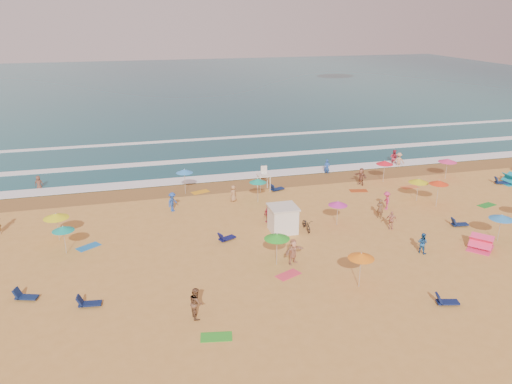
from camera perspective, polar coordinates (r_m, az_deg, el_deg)
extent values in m
plane|color=gold|center=(39.90, 5.55, -4.57)|extent=(220.00, 220.00, 0.00)
cube|color=#0C4756|center=(119.82, -8.55, 11.80)|extent=(220.00, 140.00, 0.18)
plane|color=olive|center=(50.96, 0.76, 1.06)|extent=(220.00, 220.00, 0.00)
cube|color=white|center=(53.22, 0.05, 2.00)|extent=(200.00, 2.20, 0.05)
cube|color=white|center=(59.73, -1.66, 4.00)|extent=(200.00, 1.60, 0.05)
cube|color=white|center=(69.19, -3.55, 6.19)|extent=(200.00, 1.20, 0.05)
cube|color=white|center=(39.53, 3.09, -3.16)|extent=(2.00, 2.00, 2.00)
cube|color=silver|center=(39.13, 3.11, -1.73)|extent=(2.20, 2.20, 0.12)
imported|color=black|center=(40.06, 5.80, -3.73)|extent=(0.68, 1.82, 0.95)
cone|color=#139E8B|center=(38.07, -21.19, -3.90)|extent=(1.56, 1.56, 0.35)
cone|color=#338BE5|center=(47.66, -8.19, 2.39)|extent=(1.59, 1.59, 0.35)
cone|color=orange|center=(31.89, 11.94, -7.13)|extent=(1.66, 1.66, 0.35)
cone|color=red|center=(46.90, 20.19, 1.06)|extent=(1.68, 1.68, 0.35)
cone|color=yellow|center=(40.43, -21.90, -2.54)|extent=(1.88, 1.88, 0.35)
cone|color=#13A081|center=(45.16, 0.22, 1.31)|extent=(1.57, 1.57, 0.35)
cone|color=green|center=(33.90, 2.42, -5.09)|extent=(1.76, 1.76, 0.35)
cone|color=#F1357A|center=(55.34, 21.05, 3.39)|extent=(1.87, 1.87, 0.35)
cone|color=yellow|center=(47.78, 18.10, 1.24)|extent=(1.80, 1.80, 0.35)
cone|color=#CD2D9F|center=(40.78, 9.35, -1.27)|extent=(1.55, 1.55, 0.35)
cone|color=#2E83D0|center=(41.65, 26.26, -2.56)|extent=(1.78, 1.78, 0.35)
cone|color=red|center=(52.37, 14.50, 3.29)|extent=(1.71, 1.71, 0.35)
cube|color=#0F204D|center=(33.89, -24.71, -10.86)|extent=(1.41, 0.94, 0.34)
cube|color=#0E1B47|center=(31.86, -18.42, -12.01)|extent=(1.36, 0.71, 0.34)
cube|color=#101350|center=(38.34, -3.30, -5.29)|extent=(1.42, 1.05, 0.34)
cube|color=#0E1A4A|center=(32.52, 21.06, -11.66)|extent=(1.40, 0.85, 0.34)
cube|color=#0F1F4D|center=(43.96, 22.27, -3.43)|extent=(1.36, 0.73, 0.34)
cube|color=#0F204D|center=(56.37, 26.28, 0.99)|extent=(1.41, 0.94, 0.34)
cube|color=#0F1E4C|center=(48.75, 2.48, 0.36)|extent=(1.41, 0.92, 0.34)
cube|color=blue|center=(39.32, -18.60, -5.95)|extent=(1.89, 1.66, 0.03)
cube|color=green|center=(27.99, -4.56, -16.18)|extent=(1.82, 1.14, 0.03)
cube|color=orange|center=(48.63, -6.38, 0.01)|extent=(1.89, 1.36, 0.03)
cube|color=#F53954|center=(33.64, 3.71, -9.42)|extent=(1.90, 1.49, 0.03)
cube|color=#AF4015|center=(49.69, 11.64, 0.15)|extent=(1.84, 1.19, 0.03)
cube|color=#228929|center=(49.65, 24.86, -1.37)|extent=(1.87, 1.29, 0.03)
cube|color=orange|center=(51.98, 17.15, 0.54)|extent=(1.73, 0.91, 0.03)
imported|color=#215A9D|center=(38.05, 18.48, -5.55)|extent=(0.91, 0.96, 1.56)
imported|color=tan|center=(58.50, 16.01, 3.46)|extent=(1.38, 1.19, 1.85)
imported|color=#2550AD|center=(54.32, 8.10, 2.78)|extent=(0.78, 0.75, 1.80)
imported|color=#DA366C|center=(45.36, 14.69, -0.95)|extent=(0.88, 1.19, 1.64)
imported|color=tan|center=(34.70, 4.26, -6.79)|extent=(1.76, 1.21, 1.82)
imported|color=tan|center=(41.42, 15.18, -3.12)|extent=(0.96, 0.65, 1.51)
imported|color=brown|center=(29.15, -6.87, -12.46)|extent=(0.79, 0.97, 1.87)
imported|color=brown|center=(53.52, -23.58, 0.89)|extent=(0.79, 0.53, 1.59)
imported|color=#B07F51|center=(45.81, -2.60, -0.15)|extent=(0.90, 0.82, 1.54)
imported|color=#C9324A|center=(59.50, 15.46, 3.81)|extent=(1.12, 1.17, 1.89)
imported|color=brown|center=(43.28, 13.98, -1.88)|extent=(0.71, 0.72, 1.68)
imported|color=#2752B6|center=(44.06, -9.53, -1.12)|extent=(1.22, 1.26, 1.72)
imported|color=#935A44|center=(51.22, 11.92, 1.75)|extent=(1.09, 1.71, 1.76)
imported|color=#C3304C|center=(41.26, 1.40, -2.40)|extent=(1.01, 0.85, 1.62)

